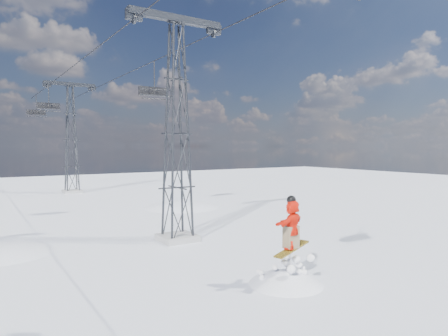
{
  "coord_description": "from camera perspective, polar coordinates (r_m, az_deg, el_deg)",
  "views": [
    {
      "loc": [
        -8.12,
        -10.43,
        4.86
      ],
      "look_at": [
        1.47,
        4.6,
        3.89
      ],
      "focal_mm": 32.0,
      "sensor_mm": 36.0,
      "label": 1
    }
  ],
  "objects": [
    {
      "name": "ground",
      "position": [
        14.08,
        5.25,
        -17.09
      ],
      "size": [
        120.0,
        120.0,
        0.0
      ],
      "primitive_type": "plane",
      "color": "white",
      "rests_on": "ground"
    },
    {
      "name": "lift_tower_near",
      "position": [
        20.48,
        -6.75,
        4.8
      ],
      "size": [
        5.2,
        1.8,
        11.43
      ],
      "color": "#999999",
      "rests_on": "ground"
    },
    {
      "name": "lift_tower_far",
      "position": [
        44.34,
        -20.99,
        3.7
      ],
      "size": [
        5.2,
        1.8,
        11.43
      ],
      "color": "#999999",
      "rests_on": "ground"
    },
    {
      "name": "haul_cables",
      "position": [
        31.8,
        -16.15,
        13.86
      ],
      "size": [
        4.46,
        51.0,
        0.06
      ],
      "color": "black",
      "rests_on": "ground"
    },
    {
      "name": "snowboarder_jump",
      "position": [
        15.44,
        8.78,
        -21.75
      ],
      "size": [
        4.4,
        4.4,
        7.12
      ],
      "color": "white",
      "rests_on": "ground"
    },
    {
      "name": "lift_chair_mid",
      "position": [
        29.09,
        -9.96,
        10.62
      ],
      "size": [
        2.19,
        0.63,
        2.71
      ],
      "color": "black",
      "rests_on": "ground"
    },
    {
      "name": "lift_chair_far",
      "position": [
        43.32,
        -23.74,
        8.05
      ],
      "size": [
        2.08,
        0.6,
        2.58
      ],
      "color": "black",
      "rests_on": "ground"
    },
    {
      "name": "lift_chair_extra",
      "position": [
        51.94,
        -25.23,
        7.15
      ],
      "size": [
        2.09,
        0.6,
        2.59
      ],
      "color": "black",
      "rests_on": "ground"
    }
  ]
}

